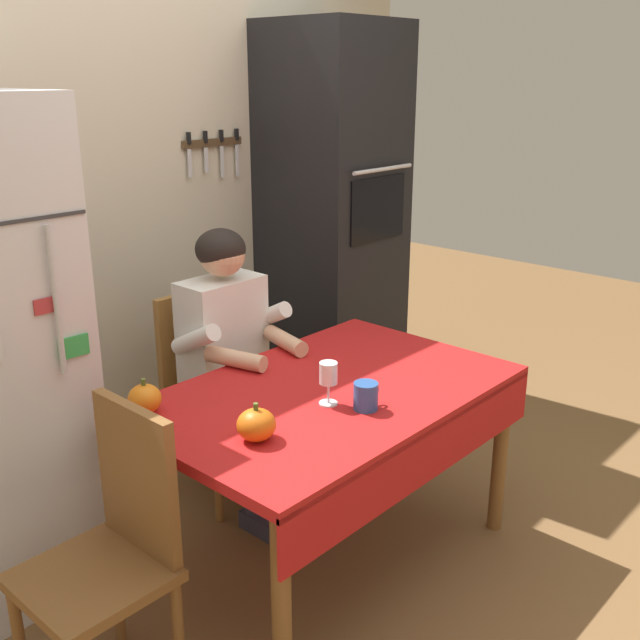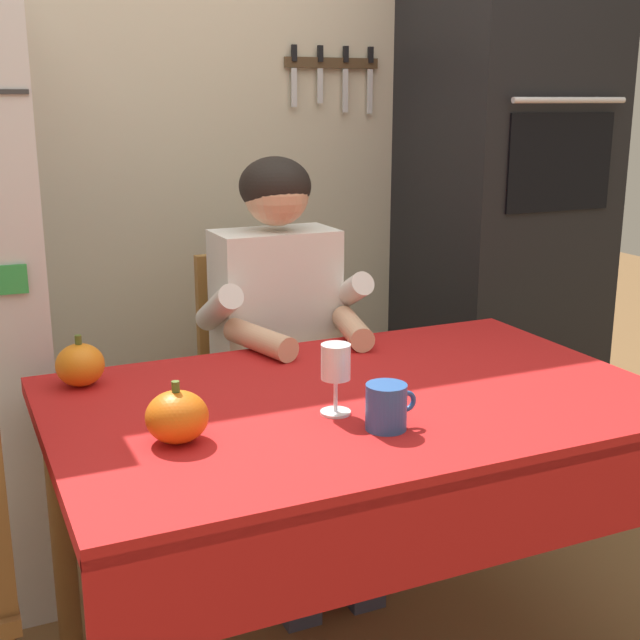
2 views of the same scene
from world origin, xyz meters
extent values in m
plane|color=brown|center=(0.00, 0.00, 0.00)|extent=(10.00, 10.00, 0.00)
cube|color=beige|center=(0.05, 1.35, 1.30)|extent=(3.70, 0.10, 2.60)
cube|color=#4C3823|center=(0.49, 1.29, 1.53)|extent=(0.36, 0.02, 0.04)
cube|color=silver|center=(0.34, 1.28, 1.44)|extent=(0.02, 0.01, 0.13)
cube|color=black|center=(0.34, 1.28, 1.56)|extent=(0.02, 0.01, 0.06)
cube|color=silver|center=(0.44, 1.28, 1.45)|extent=(0.02, 0.01, 0.12)
cube|color=black|center=(0.44, 1.28, 1.56)|extent=(0.02, 0.01, 0.06)
cube|color=silver|center=(0.54, 1.28, 1.43)|extent=(0.02, 0.01, 0.15)
cube|color=black|center=(0.54, 1.28, 1.56)|extent=(0.02, 0.01, 0.06)
cube|color=silver|center=(0.64, 1.28, 1.43)|extent=(0.02, 0.01, 0.16)
cube|color=black|center=(0.64, 1.28, 1.56)|extent=(0.02, 0.01, 0.06)
cylinder|color=silver|center=(-0.76, 0.60, 1.15)|extent=(0.02, 0.02, 0.50)
cube|color=green|center=(-0.71, 0.61, 0.97)|extent=(0.11, 0.01, 0.07)
cube|color=#B73338|center=(-0.79, 0.61, 1.14)|extent=(0.08, 0.01, 0.05)
cube|color=black|center=(1.05, 1.00, 1.05)|extent=(0.60, 0.60, 2.10)
cube|color=black|center=(1.05, 0.70, 1.20)|extent=(0.42, 0.01, 0.32)
cylinder|color=silver|center=(1.05, 0.67, 1.40)|extent=(0.45, 0.02, 0.02)
cylinder|color=brown|center=(-0.64, -0.29, 0.35)|extent=(0.06, 0.06, 0.70)
cylinder|color=brown|center=(-0.64, 0.49, 0.35)|extent=(0.06, 0.06, 0.70)
cylinder|color=brown|center=(0.64, -0.29, 0.35)|extent=(0.06, 0.06, 0.70)
cylinder|color=brown|center=(0.64, 0.49, 0.35)|extent=(0.06, 0.06, 0.70)
cube|color=red|center=(0.00, 0.10, 0.72)|extent=(1.40, 0.90, 0.04)
cube|color=red|center=(0.00, -0.34, 0.62)|extent=(1.40, 0.01, 0.20)
cube|color=#9E6B33|center=(0.05, 0.79, 0.43)|extent=(0.40, 0.40, 0.04)
cube|color=#9E6B33|center=(0.05, 0.97, 0.69)|extent=(0.36, 0.04, 0.48)
cylinder|color=#9E6B33|center=(-0.12, 0.62, 0.21)|extent=(0.04, 0.04, 0.41)
cylinder|color=#9E6B33|center=(-0.12, 0.96, 0.21)|extent=(0.04, 0.04, 0.41)
cylinder|color=#9E6B33|center=(0.22, 0.62, 0.21)|extent=(0.04, 0.04, 0.41)
cylinder|color=#9E6B33|center=(0.22, 0.96, 0.21)|extent=(0.04, 0.04, 0.41)
cube|color=#38384C|center=(-0.05, 0.41, 0.04)|extent=(0.10, 0.22, 0.08)
cube|color=#38384C|center=(0.15, 0.41, 0.04)|extent=(0.10, 0.22, 0.08)
cylinder|color=#38384C|center=(-0.05, 0.47, 0.23)|extent=(0.09, 0.09, 0.38)
cylinder|color=#38384C|center=(0.15, 0.47, 0.23)|extent=(0.09, 0.09, 0.38)
cube|color=#38384C|center=(-0.04, 0.63, 0.50)|extent=(0.12, 0.40, 0.11)
cube|color=#38384C|center=(0.14, 0.63, 0.50)|extent=(0.12, 0.40, 0.11)
cube|color=white|center=(0.05, 0.75, 0.79)|extent=(0.36, 0.20, 0.48)
cylinder|color=white|center=(-0.15, 0.68, 0.83)|extent=(0.07, 0.26, 0.18)
cylinder|color=white|center=(0.25, 0.68, 0.83)|extent=(0.07, 0.26, 0.18)
cylinder|color=#D8A884|center=(-0.09, 0.51, 0.78)|extent=(0.13, 0.27, 0.07)
cylinder|color=#D8A884|center=(0.19, 0.51, 0.78)|extent=(0.13, 0.27, 0.07)
sphere|color=#D8A884|center=(0.05, 0.73, 1.14)|extent=(0.19, 0.19, 0.19)
ellipsoid|color=black|center=(0.05, 0.74, 1.16)|extent=(0.21, 0.21, 0.17)
cube|color=brown|center=(-0.98, 0.16, 0.43)|extent=(0.40, 0.40, 0.04)
cube|color=brown|center=(-0.80, 0.16, 0.69)|extent=(0.04, 0.36, 0.48)
cylinder|color=brown|center=(-0.81, 0.33, 0.21)|extent=(0.04, 0.04, 0.41)
cylinder|color=brown|center=(-0.81, -0.01, 0.21)|extent=(0.04, 0.04, 0.41)
cylinder|color=#2D569E|center=(-0.04, -0.11, 0.79)|extent=(0.09, 0.09, 0.10)
torus|color=#2D569E|center=(0.01, -0.11, 0.79)|extent=(0.05, 0.01, 0.05)
cylinder|color=white|center=(-0.10, 0.01, 0.74)|extent=(0.07, 0.07, 0.01)
cylinder|color=white|center=(-0.10, 0.01, 0.78)|extent=(0.01, 0.01, 0.07)
cylinder|color=white|center=(-0.10, 0.01, 0.86)|extent=(0.06, 0.06, 0.08)
ellipsoid|color=orange|center=(-0.45, 0.00, 0.79)|extent=(0.13, 0.13, 0.10)
cylinder|color=#4C6023|center=(-0.45, 0.00, 0.86)|extent=(0.02, 0.02, 0.02)
ellipsoid|color=orange|center=(-0.57, 0.43, 0.79)|extent=(0.11, 0.11, 0.10)
cylinder|color=#4C6023|center=(-0.57, 0.43, 0.85)|extent=(0.02, 0.02, 0.02)
camera|label=1|loc=(-1.89, -1.57, 1.85)|focal=41.67mm
camera|label=2|loc=(-0.84, -1.54, 1.40)|focal=47.25mm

